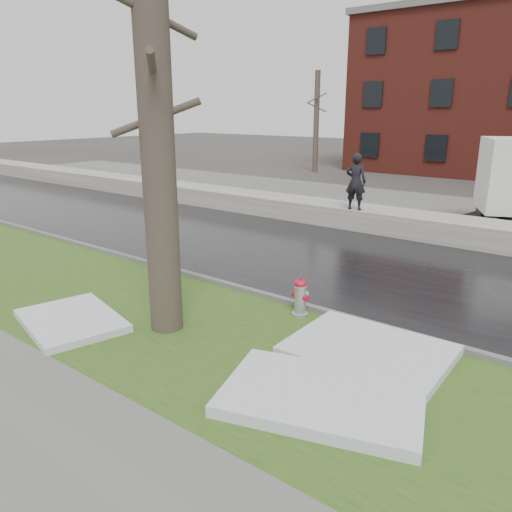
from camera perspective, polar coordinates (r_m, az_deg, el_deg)
The scene contains 15 objects.
ground at distance 10.25m, azimuth -0.54°, elevation -6.99°, with size 120.00×120.00×0.00m, color #47423D.
verge at distance 9.39m, azimuth -5.35°, elevation -9.24°, with size 60.00×4.50×0.04m, color #284A18.
sidewalk at distance 7.51m, azimuth -26.41°, elevation -18.14°, with size 60.00×3.00×0.05m, color slate.
road at distance 13.84m, azimuth 11.15°, elevation -0.96°, with size 60.00×7.00×0.03m, color black.
parking_lot at distance 21.57m, azimuth 21.57°, elevation 4.42°, with size 60.00×9.00×0.03m, color slate.
curb at distance 10.97m, azimuth 2.73°, elevation -5.01°, with size 60.00×0.15×0.14m, color slate.
snowbank at distance 17.49m, azimuth 17.54°, elevation 3.44°, with size 60.00×1.60×0.75m, color beige.
bg_tree_left at distance 34.37m, azimuth 6.91°, elevation 15.07°, with size 1.40×1.62×6.50m.
bg_tree_center at distance 35.41m, azimuth 19.02°, elevation 14.36°, with size 1.40×1.62×6.50m.
fire_hydrant at distance 10.11m, azimuth 5.10°, elevation -4.52°, with size 0.40×0.35×0.81m.
tree at distance 9.00m, azimuth -11.34°, elevation 14.74°, with size 1.46×1.63×7.58m.
worker at distance 17.46m, azimuth 11.33°, elevation 8.33°, with size 0.70×0.46×1.93m, color black.
snow_patch_near at distance 8.87m, azimuth 12.75°, elevation -10.49°, with size 2.60×2.00×0.16m, color silver.
snow_patch_far at distance 10.47m, azimuth -20.36°, elevation -6.93°, with size 2.20×1.60×0.14m, color silver.
snow_patch_side at distance 7.45m, azimuth 7.51°, elevation -15.72°, with size 2.80×1.80×0.18m, color silver.
Camera 1 is at (5.87, -7.36, 4.07)m, focal length 35.00 mm.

